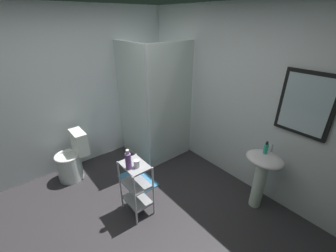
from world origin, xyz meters
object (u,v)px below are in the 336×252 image
hand_soap_bottle (266,148)px  shower_stall (154,131)px  pedestal_sink (262,170)px  rinse_cup (137,164)px  bath_mat (138,180)px  toilet (72,160)px  storage_cart (136,185)px  conditioner_bottle_purple (128,161)px

hand_soap_bottle → shower_stall: bearing=-170.3°
pedestal_sink → rinse_cup: bearing=-123.8°
pedestal_sink → bath_mat: (-1.42, -0.98, -0.57)m
toilet → bath_mat: 1.07m
storage_cart → conditioner_bottle_purple: size_ratio=2.94×
toilet → bath_mat: (0.73, 0.72, -0.31)m
shower_stall → bath_mat: 0.95m
toilet → storage_cart: toilet is taller
hand_soap_bottle → bath_mat: hand_soap_bottle is taller
shower_stall → storage_cart: 1.40m
storage_cart → bath_mat: 0.73m
toilet → hand_soap_bottle: size_ratio=4.73×
storage_cart → bath_mat: storage_cart is taller
rinse_cup → shower_stall: bearing=136.1°
toilet → storage_cart: 1.31m
hand_soap_bottle → conditioner_bottle_purple: conditioner_bottle_purple is taller
storage_cart → bath_mat: (-0.50, 0.31, -0.43)m
conditioner_bottle_purple → hand_soap_bottle: bearing=58.1°
shower_stall → bath_mat: bearing=-55.1°
toilet → hand_soap_bottle: hand_soap_bottle is taller
conditioner_bottle_purple → rinse_cup: conditioner_bottle_purple is taller
hand_soap_bottle → storage_cart: bearing=-124.3°
pedestal_sink → storage_cart: pedestal_sink is taller
shower_stall → rinse_cup: (1.04, -1.00, 0.32)m
bath_mat → conditioner_bottle_purple: bearing=-37.0°
pedestal_sink → storage_cart: size_ratio=1.09×
toilet → conditioner_bottle_purple: bearing=14.3°
shower_stall → hand_soap_bottle: 1.95m
toilet → shower_stall: bearing=79.7°
storage_cart → rinse_cup: 0.35m
toilet → rinse_cup: (1.29, 0.41, 0.47)m
storage_cart → hand_soap_bottle: bearing=55.7°
shower_stall → toilet: 1.44m
pedestal_sink → rinse_cup: rinse_cup is taller
toilet → hand_soap_bottle: 2.80m
toilet → bath_mat: size_ratio=1.27×
hand_soap_bottle → rinse_cup: bearing=-122.5°
shower_stall → storage_cart: size_ratio=2.70×
conditioner_bottle_purple → rinse_cup: bearing=69.5°
conditioner_bottle_purple → bath_mat: conditioner_bottle_purple is taller
shower_stall → pedestal_sink: size_ratio=2.47×
bath_mat → shower_stall: bearing=124.9°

